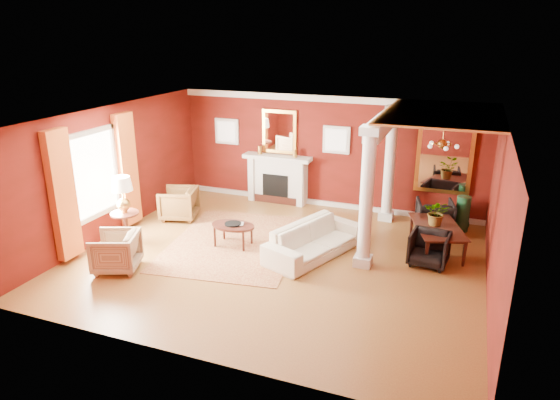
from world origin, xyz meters
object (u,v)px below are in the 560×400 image
at_px(sofa, 314,235).
at_px(armchair_leopard, 179,202).
at_px(armchair_stripe, 116,250).
at_px(coffee_table, 233,227).
at_px(dining_table, 438,231).
at_px(side_table, 123,199).

bearing_deg(sofa, armchair_leopard, 99.00).
bearing_deg(armchair_leopard, armchair_stripe, -8.73).
xyz_separation_m(coffee_table, dining_table, (4.15, 1.30, 0.01)).
xyz_separation_m(sofa, coffee_table, (-1.78, -0.18, -0.01)).
distance_m(armchair_leopard, side_table, 1.81).
height_order(sofa, armchair_leopard, sofa).
relative_size(sofa, coffee_table, 2.40).
distance_m(armchair_stripe, side_table, 1.45).
xyz_separation_m(armchair_leopard, side_table, (-0.29, -1.68, 0.59)).
relative_size(coffee_table, dining_table, 0.60).
height_order(armchair_leopard, dining_table, dining_table).
relative_size(side_table, dining_table, 0.94).
relative_size(sofa, armchair_leopard, 2.68).
xyz_separation_m(armchair_stripe, coffee_table, (1.62, 1.85, 0.02)).
height_order(armchair_leopard, armchair_stripe, armchair_leopard).
distance_m(sofa, armchair_stripe, 3.95).
height_order(armchair_stripe, coffee_table, armchair_stripe).
relative_size(armchair_leopard, coffee_table, 0.89).
height_order(coffee_table, dining_table, dining_table).
bearing_deg(sofa, coffee_table, 116.94).
bearing_deg(armchair_leopard, sofa, 61.80).
bearing_deg(sofa, dining_table, -43.22).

